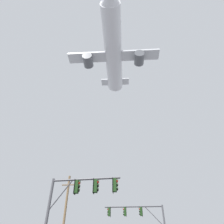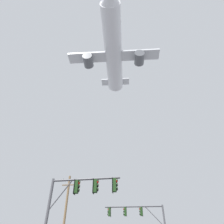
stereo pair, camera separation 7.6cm
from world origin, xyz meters
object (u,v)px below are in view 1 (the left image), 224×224
Objects in this scene: signal_pole_near at (77,198)px; signal_pole_far at (141,219)px; utility_pole at (64,217)px; airplane at (113,53)px.

signal_pole_far is (4.65, 10.98, 0.24)m from signal_pole_near.
utility_pole reaches higher than signal_pole_far.
utility_pole is at bearing 110.89° from signal_pole_near.
signal_pole_near is at bearing -69.11° from utility_pole.
airplane is (6.16, -0.40, 30.90)m from utility_pole.
airplane is at bearing 82.20° from signal_pole_near.
signal_pole_far is 31.60m from airplane.
airplane reaches higher than utility_pole.
signal_pole_near is 0.59× the size of utility_pole.
signal_pole_near is 12.85m from utility_pole.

